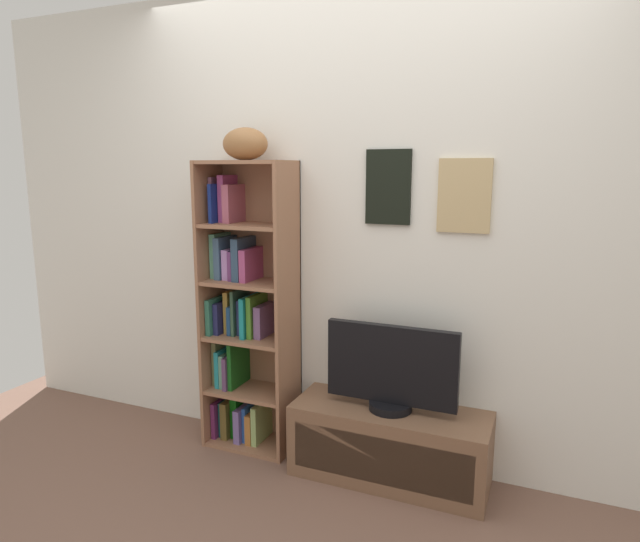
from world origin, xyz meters
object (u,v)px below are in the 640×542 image
Objects in this scene: football at (245,144)px; tv_stand at (389,444)px; bookshelf at (244,317)px; television at (391,369)px.

tv_stand is at bearing -2.92° from football.
football is (0.05, -0.03, 0.97)m from bookshelf.
tv_stand is 1.50× the size of television.
football is 1.74m from tv_stand.
tv_stand is 0.41m from television.
tv_stand is (0.89, -0.07, -0.56)m from bookshelf.
television is at bearing -2.84° from football.
football is at bearing 177.16° from television.
television reaches higher than tv_stand.
tv_stand is at bearing -4.79° from bookshelf.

